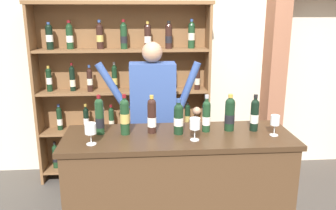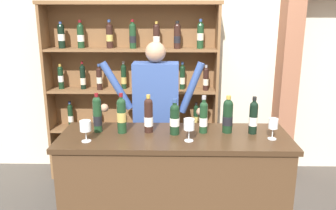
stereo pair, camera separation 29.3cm
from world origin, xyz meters
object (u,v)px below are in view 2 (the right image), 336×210
tasting_bottle_grappa (203,116)px  wine_glass_center (85,127)px  tasting_bottle_brunello (175,118)px  tasting_bottle_riserva (228,115)px  tasting_counter (174,192)px  wine_shelf (132,87)px  tasting_bottle_rosso (122,114)px  shopkeeper (156,108)px  tasting_bottle_prosecco (253,117)px  tasting_bottle_chianti (149,115)px  tasting_bottle_vin_santo (97,114)px  wine_glass_spare (273,124)px  wine_glass_right (189,125)px

tasting_bottle_grappa → wine_glass_center: size_ratio=1.87×
tasting_bottle_brunello → tasting_bottle_grappa: size_ratio=0.94×
tasting_bottle_riserva → wine_glass_center: size_ratio=1.87×
tasting_counter → wine_glass_center: bearing=-167.7°
wine_shelf → wine_glass_center: 1.49m
tasting_bottle_rosso → wine_glass_center: bearing=-140.5°
shopkeeper → tasting_bottle_prosecco: 1.01m
shopkeeper → tasting_bottle_rosso: bearing=-111.9°
tasting_counter → tasting_bottle_chianti: 0.68m
tasting_bottle_grappa → tasting_bottle_vin_santo: bearing=179.5°
wine_shelf → tasting_bottle_brunello: wine_shelf is taller
wine_shelf → wine_glass_spare: 1.87m
wine_shelf → tasting_bottle_vin_santo: bearing=-96.0°
tasting_bottle_grappa → wine_glass_spare: 0.54m
tasting_bottle_grappa → tasting_bottle_riserva: bearing=3.3°
shopkeeper → tasting_bottle_rosso: shopkeeper is taller
tasting_bottle_riserva → tasting_counter: bearing=-169.2°
wine_glass_right → tasting_bottle_brunello: bearing=126.1°
tasting_bottle_rosso → tasting_bottle_riserva: 0.85m
tasting_bottle_vin_santo → tasting_bottle_riserva: 1.05m
wine_glass_spare → wine_glass_center: wine_glass_spare is taller
tasting_bottle_vin_santo → wine_glass_center: tasting_bottle_vin_santo is taller
shopkeeper → tasting_bottle_rosso: 0.66m
tasting_counter → wine_shelf: bearing=110.1°
wine_shelf → shopkeeper: (0.31, -0.68, -0.05)m
tasting_bottle_rosso → shopkeeper: bearing=68.1°
shopkeeper → wine_glass_spare: shopkeeper is taller
tasting_bottle_rosso → wine_glass_center: tasting_bottle_rosso is taller
tasting_bottle_rosso → tasting_bottle_brunello: 0.42m
tasting_bottle_riserva → wine_glass_spare: size_ratio=1.85×
tasting_bottle_riserva → tasting_bottle_chianti: bearing=-179.4°
shopkeeper → wine_glass_spare: 1.18m
tasting_bottle_brunello → wine_glass_right: 0.18m
tasting_bottle_chianti → tasting_bottle_prosecco: size_ratio=1.02×
tasting_bottle_rosso → tasting_bottle_prosecco: bearing=0.3°
tasting_bottle_chianti → tasting_bottle_prosecco: tasting_bottle_chianti is taller
tasting_bottle_chianti → tasting_bottle_vin_santo: bearing=179.7°
wine_glass_right → shopkeeper: bearing=110.6°
tasting_bottle_vin_santo → wine_glass_spare: size_ratio=1.93×
tasting_counter → tasting_bottle_rosso: 0.78m
tasting_bottle_grappa → tasting_bottle_chianti: bearing=179.4°
tasting_bottle_brunello → tasting_bottle_prosecco: size_ratio=0.95×
tasting_bottle_vin_santo → wine_glass_right: (0.73, -0.20, -0.02)m
tasting_bottle_rosso → tasting_bottle_brunello: (0.42, -0.03, -0.02)m
tasting_bottle_brunello → tasting_bottle_grappa: tasting_bottle_grappa is taller
tasting_bottle_brunello → wine_shelf: bearing=110.6°
tasting_counter → tasting_bottle_riserva: size_ratio=5.96×
tasting_bottle_grappa → wine_glass_right: tasting_bottle_grappa is taller
tasting_bottle_vin_santo → tasting_bottle_chianti: tasting_bottle_vin_santo is taller
tasting_counter → tasting_bottle_riserva: tasting_bottle_riserva is taller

